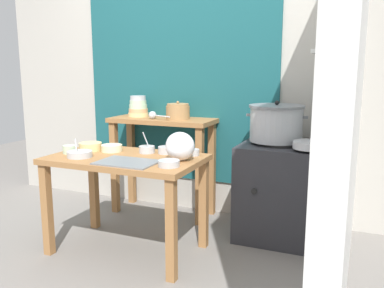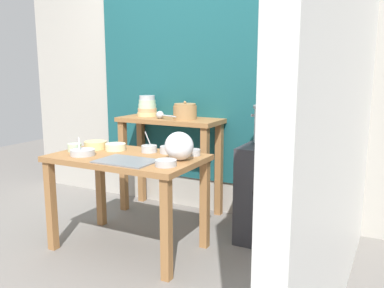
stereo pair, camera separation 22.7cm
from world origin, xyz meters
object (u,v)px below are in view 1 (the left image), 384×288
plastic_bag (180,146)px  prep_bowl_1 (90,146)px  serving_tray (127,162)px  steamer_pot (276,123)px  clay_pot (178,112)px  bowl_stack_enamel (138,107)px  back_shelf_table (162,142)px  prep_bowl_0 (80,154)px  stove_block (278,190)px  prep_bowl_3 (147,149)px  prep_bowl_2 (169,163)px  prep_bowl_4 (112,148)px  prep_bowl_5 (192,152)px  prep_bowl_6 (70,149)px  wide_pan (311,145)px  prep_table (126,171)px  ladle (153,115)px  prep_bowl_7 (166,150)px

plastic_bag → prep_bowl_1: plastic_bag is taller
serving_tray → prep_bowl_1: 0.56m
serving_tray → prep_bowl_1: prep_bowl_1 is taller
steamer_pot → clay_pot: (-0.90, 0.11, 0.04)m
bowl_stack_enamel → steamer_pot: bearing=-6.4°
clay_pot → serving_tray: clay_pot is taller
back_shelf_table → prep_bowl_0: size_ratio=5.37×
stove_block → prep_bowl_3: bearing=-149.6°
serving_tray → prep_bowl_2: 0.30m
steamer_pot → prep_bowl_3: size_ratio=2.96×
steamer_pot → prep_bowl_3: steamer_pot is taller
stove_block → prep_bowl_4: stove_block is taller
prep_bowl_5 → prep_bowl_6: 0.92m
steamer_pot → prep_bowl_0: 1.51m
plastic_bag → wide_pan: size_ratio=0.78×
prep_bowl_0 → prep_bowl_3: prep_bowl_3 is taller
prep_table → prep_bowl_6: (-0.44, -0.06, 0.14)m
clay_pot → prep_bowl_6: 1.04m
plastic_bag → prep_bowl_2: 0.20m
prep_bowl_1 → prep_bowl_4: bearing=9.3°
steamer_pot → serving_tray: size_ratio=1.20×
stove_block → steamer_pot: (-0.04, 0.02, 0.54)m
clay_pot → ladle: bearing=-156.7°
back_shelf_table → prep_bowl_2: back_shelf_table is taller
ladle → prep_bowl_4: (-0.03, -0.62, -0.19)m
prep_bowl_2 → prep_bowl_3: prep_bowl_3 is taller
prep_bowl_0 → prep_bowl_7: bearing=34.6°
ladle → prep_bowl_5: 0.81m
stove_block → prep_bowl_2: stove_block is taller
prep_table → prep_bowl_1: bearing=166.1°
plastic_bag → prep_bowl_0: plastic_bag is taller
plastic_bag → steamer_pot: bearing=52.8°
bowl_stack_enamel → prep_bowl_3: size_ratio=1.20×
prep_bowl_2 → ladle: bearing=123.5°
prep_bowl_1 → wide_pan: bearing=14.8°
prep_bowl_3 → prep_bowl_7: prep_bowl_3 is taller
back_shelf_table → prep_bowl_7: size_ratio=8.20×
back_shelf_table → prep_bowl_0: 0.99m
serving_tray → plastic_bag: 0.37m
prep_bowl_7 → prep_bowl_6: bearing=-157.6°
prep_table → bowl_stack_enamel: size_ratio=5.64×
stove_block → prep_bowl_0: prep_bowl_0 is taller
clay_pot → prep_bowl_5: 0.75m
plastic_bag → prep_bowl_2: (0.01, -0.19, -0.08)m
clay_pot → prep_bowl_1: 0.87m
plastic_bag → prep_bowl_3: bearing=157.9°
stove_block → back_shelf_table: bearing=173.3°
prep_bowl_5 → prep_bowl_2: bearing=-90.5°
plastic_bag → prep_bowl_4: plastic_bag is taller
stove_block → prep_bowl_3: prep_bowl_3 is taller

